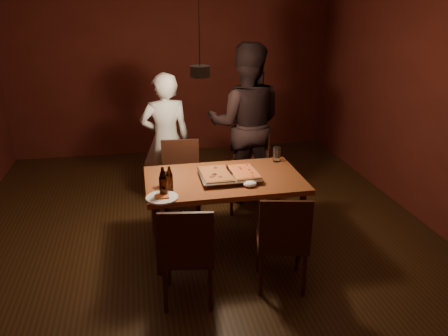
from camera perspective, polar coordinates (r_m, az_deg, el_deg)
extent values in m
plane|color=#37220F|center=(4.61, -2.72, -9.57)|extent=(6.00, 6.00, 0.00)
plane|color=#5C1E15|center=(7.00, -6.79, 13.28)|extent=(5.00, 0.00, 5.00)
plane|color=#5C1E15|center=(5.06, 26.49, 8.15)|extent=(0.00, 6.00, 6.00)
cube|color=brown|center=(4.21, 0.00, -1.59)|extent=(1.50, 0.90, 0.05)
cylinder|color=#38190F|center=(3.98, -8.56, -9.34)|extent=(0.06, 0.06, 0.70)
cylinder|color=#38190F|center=(4.23, 10.03, -7.47)|extent=(0.06, 0.06, 0.70)
cylinder|color=#38190F|center=(4.63, -9.10, -4.73)|extent=(0.06, 0.06, 0.70)
cylinder|color=#38190F|center=(4.85, 6.93, -3.38)|extent=(0.06, 0.06, 0.70)
cube|color=#38190F|center=(4.86, -5.57, -2.20)|extent=(0.45, 0.45, 0.04)
cube|color=#38190F|center=(4.95, -5.72, 1.22)|extent=(0.42, 0.07, 0.45)
cube|color=#38190F|center=(5.07, 3.30, -1.10)|extent=(0.54, 0.54, 0.04)
cube|color=#38190F|center=(5.17, 3.58, 2.16)|extent=(0.40, 0.17, 0.45)
cube|color=#38190F|center=(3.62, -4.74, -11.01)|extent=(0.48, 0.48, 0.04)
cube|color=#38190F|center=(3.33, -4.97, -9.27)|extent=(0.42, 0.09, 0.45)
cube|color=#38190F|center=(3.81, 7.51, -9.35)|extent=(0.50, 0.50, 0.04)
cube|color=#38190F|center=(3.53, 8.03, -7.57)|extent=(0.42, 0.12, 0.45)
cube|color=silver|center=(4.17, 0.61, -1.07)|extent=(0.56, 0.47, 0.05)
cube|color=maroon|center=(4.14, -1.06, -0.74)|extent=(0.28, 0.43, 0.02)
cube|color=gold|center=(4.20, 2.55, -0.46)|extent=(0.27, 0.41, 0.02)
cylinder|color=black|center=(3.81, -7.92, -2.50)|extent=(0.07, 0.07, 0.17)
cone|color=black|center=(3.76, -8.03, -0.61)|extent=(0.07, 0.07, 0.10)
cylinder|color=black|center=(3.92, -7.11, -1.95)|extent=(0.06, 0.06, 0.15)
cone|color=black|center=(3.88, -7.18, -0.37)|extent=(0.06, 0.06, 0.08)
cylinder|color=silver|center=(4.03, -7.78, -1.48)|extent=(0.08, 0.08, 0.13)
cylinder|color=silver|center=(4.62, 6.89, 1.77)|extent=(0.08, 0.08, 0.16)
cylinder|color=white|center=(3.80, -8.11, -3.86)|extent=(0.28, 0.28, 0.02)
cube|color=gold|center=(3.80, -8.12, -3.67)|extent=(0.12, 0.10, 0.01)
ellipsoid|color=white|center=(4.00, 3.43, -2.09)|extent=(0.13, 0.10, 0.05)
imported|color=white|center=(5.20, -7.59, 3.62)|extent=(0.61, 0.42, 1.59)
imported|color=black|center=(5.26, 2.85, 5.77)|extent=(1.08, 0.93, 1.91)
cylinder|color=black|center=(4.00, -3.16, 12.48)|extent=(0.18, 0.18, 0.10)
cylinder|color=black|center=(3.95, -3.33, 20.38)|extent=(0.01, 0.01, 1.00)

